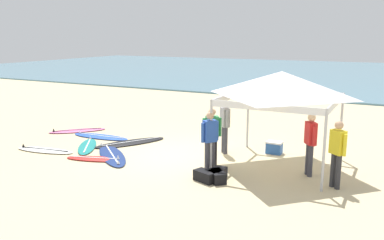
{
  "coord_description": "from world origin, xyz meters",
  "views": [
    {
      "loc": [
        6.03,
        -10.68,
        3.74
      ],
      "look_at": [
        0.1,
        0.85,
        1.0
      ],
      "focal_mm": 37.74,
      "sensor_mm": 36.0,
      "label": 1
    }
  ],
  "objects": [
    {
      "name": "person_yellow",
      "position": [
        4.84,
        -0.6,
        0.99
      ],
      "size": [
        0.45,
        0.4,
        1.71
      ],
      "color": "#2D2D33",
      "rests_on": "ground"
    },
    {
      "name": "cooler_box",
      "position": [
        2.66,
        1.64,
        0.2
      ],
      "size": [
        0.5,
        0.36,
        0.39
      ],
      "color": "#2D60B7",
      "rests_on": "ground"
    },
    {
      "name": "person_blue",
      "position": [
        1.58,
        -0.98,
        0.99
      ],
      "size": [
        0.38,
        0.48,
        1.71
      ],
      "color": "#383842",
      "rests_on": "ground"
    },
    {
      "name": "gear_bag_on_sand",
      "position": [
        2.06,
        -1.54,
        0.14
      ],
      "size": [
        0.64,
        0.66,
        0.28
      ],
      "primitive_type": "cube",
      "rotation": [
        0.0,
        0.0,
        2.32
      ],
      "color": "black",
      "rests_on": "ground"
    },
    {
      "name": "sea",
      "position": [
        0.0,
        30.91,
        0.05
      ],
      "size": [
        80.0,
        36.0,
        0.1
      ],
      "primitive_type": "cube",
      "color": "#568499",
      "rests_on": "ground"
    },
    {
      "name": "gear_bag_near_tent",
      "position": [
        1.77,
        -1.67,
        0.14
      ],
      "size": [
        0.67,
        0.5,
        0.28
      ],
      "primitive_type": "cube",
      "rotation": [
        0.0,
        0.0,
        2.8
      ],
      "color": "black",
      "rests_on": "ground"
    },
    {
      "name": "surfboard_pink",
      "position": [
        -5.11,
        1.03,
        0.04
      ],
      "size": [
        1.94,
        1.97,
        0.19
      ],
      "color": "pink",
      "rests_on": "ground"
    },
    {
      "name": "ground_plane",
      "position": [
        0.0,
        0.0,
        0.0
      ],
      "size": [
        80.0,
        80.0,
        0.0
      ],
      "primitive_type": "plane",
      "color": "beige"
    },
    {
      "name": "surfboard_white",
      "position": [
        -4.11,
        -1.57,
        0.04
      ],
      "size": [
        2.16,
        0.89,
        0.19
      ],
      "color": "white",
      "rests_on": "ground"
    },
    {
      "name": "gear_bag_by_pole",
      "position": [
        1.99,
        -1.36,
        0.14
      ],
      "size": [
        0.35,
        0.62,
        0.28
      ],
      "primitive_type": "cube",
      "rotation": [
        0.0,
        0.0,
        1.52
      ],
      "color": "#232328",
      "rests_on": "ground"
    },
    {
      "name": "person_red",
      "position": [
        4.07,
        0.02,
        0.99
      ],
      "size": [
        0.38,
        0.48,
        1.71
      ],
      "color": "#383842",
      "rests_on": "ground"
    },
    {
      "name": "surfboard_navy",
      "position": [
        -1.78,
        -1.01,
        0.04
      ],
      "size": [
        2.38,
        2.23,
        0.19
      ],
      "color": "navy",
      "rests_on": "ground"
    },
    {
      "name": "surfboard_red",
      "position": [
        -2.01,
        -1.54,
        0.04
      ],
      "size": [
        1.89,
        1.01,
        0.19
      ],
      "color": "red",
      "rests_on": "ground"
    },
    {
      "name": "person_grey",
      "position": [
        1.22,
        0.95,
        0.99
      ],
      "size": [
        0.41,
        0.42,
        1.71
      ],
      "color": "#383842",
      "rests_on": "ground"
    },
    {
      "name": "surfboard_blue",
      "position": [
        -3.67,
        0.7,
        0.04
      ],
      "size": [
        2.38,
        0.77,
        0.19
      ],
      "color": "blue",
      "rests_on": "ground"
    },
    {
      "name": "canopy_tent",
      "position": [
        3.11,
        0.5,
        2.39
      ],
      "size": [
        3.09,
        3.09,
        2.75
      ],
      "color": "#B7B7BC",
      "rests_on": "ground"
    },
    {
      "name": "surfboard_black",
      "position": [
        -2.18,
        0.51,
        0.04
      ],
      "size": [
        1.94,
        2.59,
        0.19
      ],
      "color": "black",
      "rests_on": "ground"
    },
    {
      "name": "surfboard_teal",
      "position": [
        -3.19,
        -0.56,
        0.04
      ],
      "size": [
        1.61,
        2.01,
        0.19
      ],
      "color": "#19847F",
      "rests_on": "ground"
    },
    {
      "name": "person_green",
      "position": [
        1.4,
        -0.45,
        0.99
      ],
      "size": [
        0.47,
        0.38,
        1.71
      ],
      "color": "black",
      "rests_on": "ground"
    }
  ]
}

